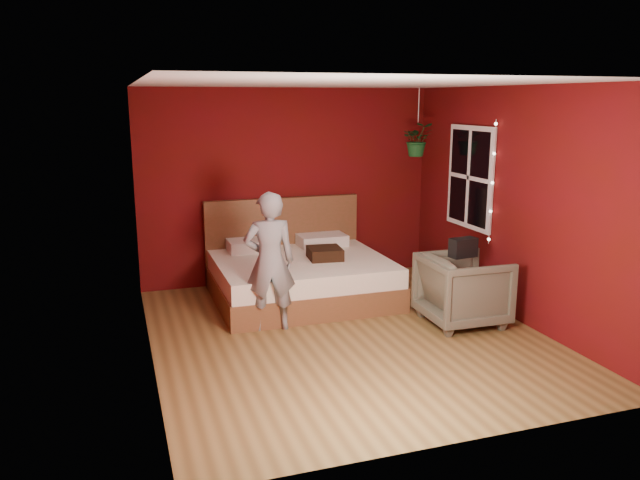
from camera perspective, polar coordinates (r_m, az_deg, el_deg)
The scene contains 10 objects.
floor at distance 6.71m, azimuth 2.45°, elevation -8.67°, with size 4.50×4.50×0.00m, color brown.
room_walls at distance 6.29m, azimuth 2.59°, elevation 5.71°, with size 4.04×4.54×2.62m.
window at distance 7.99m, azimuth 13.54°, elevation 5.58°, with size 0.05×0.97×1.27m.
fairy_lights at distance 7.54m, azimuth 15.48°, elevation 5.07°, with size 0.04×0.04×1.45m.
bed at distance 7.84m, azimuth -1.93°, elevation -3.15°, with size 2.11×1.79×1.16m.
person at distance 6.68m, azimuth -4.63°, elevation -1.98°, with size 0.55×0.36×1.51m, color gray.
armchair at distance 7.10m, azimuth 12.94°, elevation -4.45°, with size 0.83×0.86×0.78m, color #565544.
handbag at distance 6.90m, azimuth 12.96°, elevation -0.67°, with size 0.29×0.15×0.21m, color black.
throw_pillow at distance 7.66m, azimuth 0.44°, elevation -1.23°, with size 0.40×0.40×0.14m, color black.
hanging_plant at distance 8.35m, azimuth 8.91°, elevation 9.06°, with size 0.48×0.45×0.89m.
Camera 1 is at (-2.24, -5.83, 2.45)m, focal length 35.00 mm.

